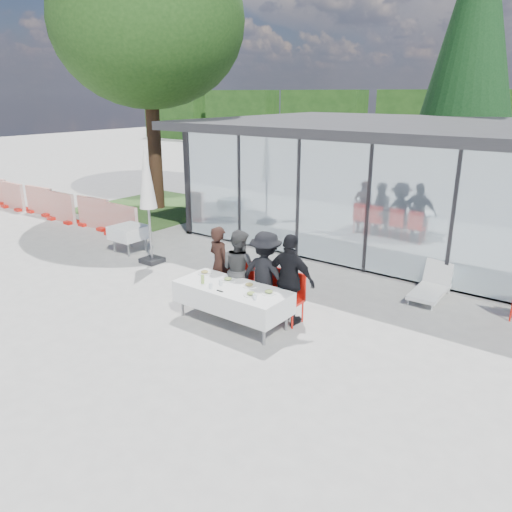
{
  "coord_description": "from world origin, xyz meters",
  "views": [
    {
      "loc": [
        5.85,
        -6.73,
        4.23
      ],
      "look_at": [
        -0.15,
        1.2,
        0.96
      ],
      "focal_mm": 35.0,
      "sensor_mm": 36.0,
      "label": 1
    }
  ],
  "objects": [
    {
      "name": "conifer_tree",
      "position": [
        0.5,
        13.0,
        5.99
      ],
      "size": [
        4.0,
        4.0,
        10.5
      ],
      "color": "#382316",
      "rests_on": "ground"
    },
    {
      "name": "diner_b",
      "position": [
        -0.13,
        0.61,
        0.83
      ],
      "size": [
        0.92,
        0.92,
        1.65
      ],
      "primitive_type": "imported",
      "rotation": [
        0.0,
        0.0,
        2.98
      ],
      "color": "#454545",
      "rests_on": "ground"
    },
    {
      "name": "juice_bottle",
      "position": [
        -0.33,
        -0.25,
        0.83
      ],
      "size": [
        0.06,
        0.06,
        0.17
      ],
      "primitive_type": "cylinder",
      "color": "#87AB47",
      "rests_on": "dining_table"
    },
    {
      "name": "deciduous_tree",
      "position": [
        -8.5,
        6.0,
        6.48
      ],
      "size": [
        7.04,
        6.4,
        9.38
      ],
      "color": "#382316",
      "rests_on": "ground"
    },
    {
      "name": "diner_chair_d",
      "position": [
        1.1,
        0.71,
        0.54
      ],
      "size": [
        0.44,
        0.44,
        0.97
      ],
      "color": "red",
      "rests_on": "ground"
    },
    {
      "name": "plate_d",
      "position": [
        0.97,
        0.1,
        0.77
      ],
      "size": [
        0.28,
        0.28,
        0.07
      ],
      "color": "white",
      "rests_on": "dining_table"
    },
    {
      "name": "construction_barriers",
      "position": [
        -11.12,
        2.63,
        0.44
      ],
      "size": [
        11.0,
        0.6,
        1.0
      ],
      "color": "red",
      "rests_on": "ground"
    },
    {
      "name": "plate_c",
      "position": [
        0.47,
        0.16,
        0.77
      ],
      "size": [
        0.28,
        0.28,
        0.07
      ],
      "color": "white",
      "rests_on": "dining_table"
    },
    {
      "name": "plate_a",
      "position": [
        -0.67,
        0.17,
        0.77
      ],
      "size": [
        0.28,
        0.28,
        0.07
      ],
      "color": "white",
      "rests_on": "dining_table"
    },
    {
      "name": "dining_table",
      "position": [
        0.22,
        -0.04,
        0.54
      ],
      "size": [
        2.26,
        0.96,
        0.75
      ],
      "color": "white",
      "rests_on": "ground"
    },
    {
      "name": "folded_eyeglasses",
      "position": [
        0.2,
        -0.36,
        0.76
      ],
      "size": [
        0.14,
        0.03,
        0.01
      ],
      "primitive_type": "cube",
      "color": "black",
      "rests_on": "dining_table"
    },
    {
      "name": "diner_a",
      "position": [
        -0.65,
        0.61,
        0.82
      ],
      "size": [
        0.72,
        0.72,
        1.64
      ],
      "primitive_type": "imported",
      "rotation": [
        0.0,
        0.0,
        2.9
      ],
      "color": "black",
      "rests_on": "ground"
    },
    {
      "name": "market_umbrella",
      "position": [
        -3.75,
        1.46,
        2.01
      ],
      "size": [
        0.5,
        0.5,
        3.0
      ],
      "color": "black",
      "rests_on": "ground"
    },
    {
      "name": "diner_chair_a",
      "position": [
        -0.65,
        0.71,
        0.54
      ],
      "size": [
        0.44,
        0.44,
        0.97
      ],
      "color": "red",
      "rests_on": "ground"
    },
    {
      "name": "plate_b",
      "position": [
        -0.04,
        0.15,
        0.77
      ],
      "size": [
        0.28,
        0.28,
        0.07
      ],
      "color": "white",
      "rests_on": "dining_table"
    },
    {
      "name": "drinking_glasses",
      "position": [
        0.3,
        -0.24,
        0.8
      ],
      "size": [
        1.04,
        0.31,
        0.1
      ],
      "color": "silver",
      "rests_on": "dining_table"
    },
    {
      "name": "diner_chair_b",
      "position": [
        -0.13,
        0.71,
        0.54
      ],
      "size": [
        0.44,
        0.44,
        0.97
      ],
      "color": "red",
      "rests_on": "ground"
    },
    {
      "name": "diner_chair_c",
      "position": [
        0.53,
        0.71,
        0.54
      ],
      "size": [
        0.44,
        0.44,
        0.97
      ],
      "color": "red",
      "rests_on": "ground"
    },
    {
      "name": "treeline",
      "position": [
        -2.0,
        28.0,
        2.2
      ],
      "size": [
        62.5,
        2.0,
        4.4
      ],
      "color": "#173511",
      "rests_on": "ground"
    },
    {
      "name": "plate_extra",
      "position": [
        0.77,
        -0.16,
        0.77
      ],
      "size": [
        0.28,
        0.28,
        0.07
      ],
      "color": "white",
      "rests_on": "dining_table"
    },
    {
      "name": "grass_patch",
      "position": [
        -8.5,
        6.0,
        0.01
      ],
      "size": [
        5.0,
        5.0,
        0.02
      ],
      "primitive_type": "cube",
      "color": "#385926",
      "rests_on": "ground"
    },
    {
      "name": "diner_d",
      "position": [
        1.1,
        0.61,
        0.88
      ],
      "size": [
        1.05,
        1.05,
        1.77
      ],
      "primitive_type": "imported",
      "rotation": [
        0.0,
        0.0,
        3.16
      ],
      "color": "black",
      "rests_on": "ground"
    },
    {
      "name": "lounger",
      "position": [
        2.84,
        3.56,
        0.26
      ],
      "size": [
        0.64,
        1.35,
        0.72
      ],
      "color": "silver",
      "rests_on": "ground"
    },
    {
      "name": "spare_table_left",
      "position": [
        -4.93,
        1.71,
        0.55
      ],
      "size": [
        0.86,
        0.86,
        0.74
      ],
      "color": "white",
      "rests_on": "ground"
    },
    {
      "name": "diner_c",
      "position": [
        0.53,
        0.61,
        0.86
      ],
      "size": [
        1.19,
        1.19,
        1.73
      ],
      "primitive_type": "imported",
      "rotation": [
        0.0,
        0.0,
        3.21
      ],
      "color": "black",
      "rests_on": "ground"
    },
    {
      "name": "pavilion",
      "position": [
        2.0,
        8.16,
        2.15
      ],
      "size": [
        14.8,
        8.8,
        3.44
      ],
      "color": "gray",
      "rests_on": "ground"
    },
    {
      "name": "ground",
      "position": [
        0.0,
        0.0,
        0.0
      ],
      "size": [
        90.0,
        90.0,
        0.0
      ],
      "primitive_type": "plane",
      "color": "#A2A09A",
      "rests_on": "ground"
    }
  ]
}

